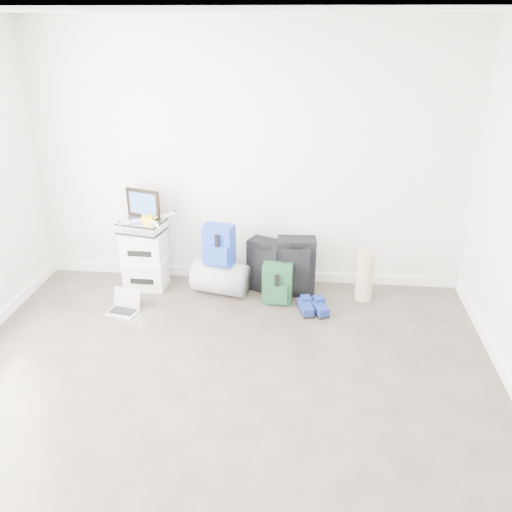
# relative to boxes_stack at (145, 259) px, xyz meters

# --- Properties ---
(ground) EXTENTS (5.00, 5.00, 0.00)m
(ground) POSITION_rel_boxes_stack_xyz_m (1.07, -2.19, -0.32)
(ground) COLOR #353027
(ground) RESTS_ON ground
(room_envelope) EXTENTS (4.52, 5.02, 2.71)m
(room_envelope) POSITION_rel_boxes_stack_xyz_m (1.07, -2.18, 1.40)
(room_envelope) COLOR silver
(room_envelope) RESTS_ON ground
(boxes_stack) EXTENTS (0.45, 0.37, 0.63)m
(boxes_stack) POSITION_rel_boxes_stack_xyz_m (0.00, 0.00, 0.00)
(boxes_stack) COLOR silver
(boxes_stack) RESTS_ON ground
(briefcase) EXTENTS (0.49, 0.40, 0.13)m
(briefcase) POSITION_rel_boxes_stack_xyz_m (0.00, -0.00, 0.38)
(briefcase) COLOR #B2B2B7
(briefcase) RESTS_ON boxes_stack
(painting) EXTENTS (0.38, 0.15, 0.30)m
(painting) POSITION_rel_boxes_stack_xyz_m (0.00, 0.10, 0.59)
(painting) COLOR black
(painting) RESTS_ON briefcase
(drone) EXTENTS (0.51, 0.51, 0.06)m
(drone) POSITION_rel_boxes_stack_xyz_m (0.08, -0.02, 0.47)
(drone) COLOR gold
(drone) RESTS_ON briefcase
(duffel_bag) EXTENTS (0.62, 0.47, 0.34)m
(duffel_bag) POSITION_rel_boxes_stack_xyz_m (0.81, -0.07, -0.15)
(duffel_bag) COLOR gray
(duffel_bag) RESTS_ON ground
(blue_backpack) EXTENTS (0.33, 0.27, 0.42)m
(blue_backpack) POSITION_rel_boxes_stack_xyz_m (0.81, -0.10, 0.23)
(blue_backpack) COLOR #182A9D
(blue_backpack) RESTS_ON duffel_bag
(large_suitcase) EXTENTS (0.41, 0.35, 0.56)m
(large_suitcase) POSITION_rel_boxes_stack_xyz_m (1.28, 0.05, -0.04)
(large_suitcase) COLOR black
(large_suitcase) RESTS_ON ground
(green_backpack) EXTENTS (0.30, 0.23, 0.41)m
(green_backpack) POSITION_rel_boxes_stack_xyz_m (1.42, -0.21, -0.12)
(green_backpack) COLOR #163D1F
(green_backpack) RESTS_ON ground
(carry_on) EXTENTS (0.40, 0.28, 0.61)m
(carry_on) POSITION_rel_boxes_stack_xyz_m (1.59, -0.00, -0.01)
(carry_on) COLOR black
(carry_on) RESTS_ON ground
(shoes) EXTENTS (0.33, 0.30, 0.09)m
(shoes) POSITION_rel_boxes_stack_xyz_m (1.77, -0.39, -0.27)
(shoes) COLOR black
(shoes) RESTS_ON ground
(rolled_rug) EXTENTS (0.17, 0.17, 0.53)m
(rolled_rug) POSITION_rel_boxes_stack_xyz_m (2.29, -0.06, -0.06)
(rolled_rug) COLOR tan
(rolled_rug) RESTS_ON ground
(laptop) EXTENTS (0.33, 0.27, 0.21)m
(laptop) POSITION_rel_boxes_stack_xyz_m (-0.07, -0.54, -0.27)
(laptop) COLOR silver
(laptop) RESTS_ON ground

